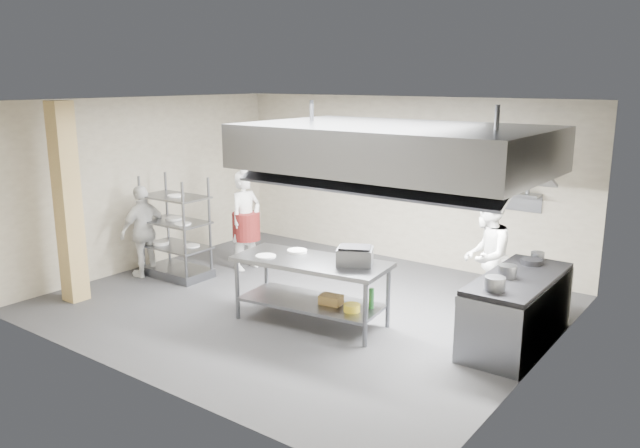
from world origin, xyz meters
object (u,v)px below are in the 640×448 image
Objects in this scene: griddle at (355,256)px; cooking_range at (517,312)px; island at (311,291)px; stockpot at (507,271)px; pass_rack at (176,227)px; chef_line at (486,257)px; chef_plating at (144,231)px; chef_head at (246,221)px.

cooking_range is at bearing -3.03° from griddle.
island is 9.49× the size of stockpot.
island is 3.15m from pass_rack.
cooking_range is 1.07m from chef_line.
cooking_range is 1.27× the size of chef_plating.
griddle is at bearing 7.04° from island.
pass_rack is at bearing -84.56° from chef_line.
island is at bearing -57.27° from chef_line.
cooking_range is 5.01m from chef_head.
griddle is (3.72, -0.15, 0.16)m from pass_rack.
pass_rack is 7.65× the size of stockpot.
chef_line reaches higher than stockpot.
pass_rack is at bearing -173.00° from cooking_range.
pass_rack is at bearing -174.32° from stockpot.
pass_rack is 5.55m from stockpot.
chef_head is (-2.47, 1.35, 0.41)m from island.
cooking_range is 4.35× the size of griddle.
chef_line is (4.27, 0.32, 0.01)m from chef_head.
pass_rack is at bearing 125.48° from chef_plating.
pass_rack is at bearing 150.72° from griddle.
island is 0.84m from griddle.
island is at bearing -114.29° from chef_head.
chef_line is at bearing 109.27° from chef_plating.
chef_head is 7.72× the size of stockpot.
chef_plating reaches higher than cooking_range.
chef_head reaches higher than chef_plating.
cooking_range is at bearing 5.91° from pass_rack.
griddle is 1.93m from stockpot.
pass_rack reaches higher than cooking_range.
chef_plating is at bearing -170.75° from cooking_range.
chef_line is 1.01m from stockpot.
stockpot is at bearing -91.39° from chef_head.
island is 4.64× the size of griddle.
chef_plating is at bearing -82.85° from chef_line.
pass_rack is at bearing 166.89° from island.
cooking_range is 6.17m from chef_plating.
chef_line reaches higher than island.
chef_head is 0.99× the size of chef_line.
chef_line is 3.82× the size of griddle.
pass_rack reaches higher than stockpot.
chef_plating is 6.04m from stockpot.
chef_plating is (-1.10, -1.34, -0.08)m from chef_head.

